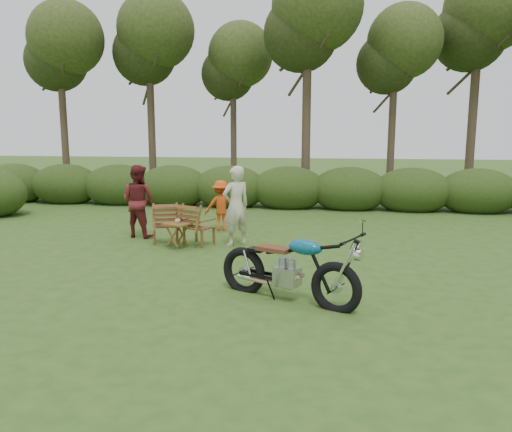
# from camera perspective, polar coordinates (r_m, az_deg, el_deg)

# --- Properties ---
(ground) EXTENTS (80.00, 80.00, 0.00)m
(ground) POSITION_cam_1_polar(r_m,az_deg,el_deg) (8.09, -2.01, -8.60)
(ground) COLOR #294B19
(ground) RESTS_ON ground
(tree_line) EXTENTS (22.52, 11.62, 8.14)m
(tree_line) POSITION_cam_1_polar(r_m,az_deg,el_deg) (17.36, 5.78, 13.84)
(tree_line) COLOR #3C2D21
(tree_line) RESTS_ON ground
(motorcycle) EXTENTS (2.41, 1.73, 1.29)m
(motorcycle) POSITION_cam_1_polar(r_m,az_deg,el_deg) (7.73, 3.56, -9.51)
(motorcycle) COLOR #0E8DBC
(motorcycle) RESTS_ON ground
(lawn_chair_right) EXTENTS (0.86, 0.86, 0.94)m
(lawn_chair_right) POSITION_cam_1_polar(r_m,az_deg,el_deg) (11.37, -6.50, -3.28)
(lawn_chair_right) COLOR brown
(lawn_chair_right) RESTS_ON ground
(lawn_chair_left) EXTENTS (0.83, 0.83, 0.94)m
(lawn_chair_left) POSITION_cam_1_polar(r_m,az_deg,el_deg) (11.72, -10.24, -2.98)
(lawn_chair_left) COLOR brown
(lawn_chair_left) RESTS_ON ground
(side_table) EXTENTS (0.67, 0.63, 0.56)m
(side_table) POSITION_cam_1_polar(r_m,az_deg,el_deg) (11.03, -8.97, -2.25)
(side_table) COLOR #5B3316
(side_table) RESTS_ON ground
(cup) EXTENTS (0.13, 0.13, 0.09)m
(cup) POSITION_cam_1_polar(r_m,az_deg,el_deg) (11.01, -8.94, -0.55)
(cup) COLOR beige
(cup) RESTS_ON side_table
(adult_a) EXTENTS (0.78, 0.74, 1.79)m
(adult_a) POSITION_cam_1_polar(r_m,az_deg,el_deg) (11.26, -2.27, -3.35)
(adult_a) COLOR beige
(adult_a) RESTS_ON ground
(adult_b) EXTENTS (0.98, 0.85, 1.75)m
(adult_b) POSITION_cam_1_polar(r_m,az_deg,el_deg) (12.49, -13.16, -2.30)
(adult_b) COLOR maroon
(adult_b) RESTS_ON ground
(child) EXTENTS (0.94, 0.71, 1.30)m
(child) POSITION_cam_1_polar(r_m,az_deg,el_deg) (12.96, -3.99, -1.63)
(child) COLOR #C74612
(child) RESTS_ON ground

